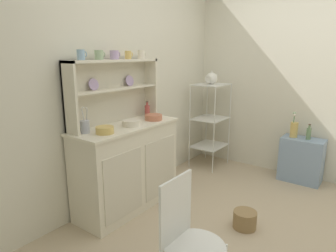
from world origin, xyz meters
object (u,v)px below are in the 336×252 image
at_px(hutch_cabinet, 127,166).
at_px(cup_sky_0, 81,55).
at_px(porcelain_teapot, 211,78).
at_px(flower_vase, 294,129).
at_px(bakers_rack, 210,116).
at_px(wire_chair, 187,234).
at_px(bowl_mixing_large, 105,130).
at_px(floor_basket, 245,220).
at_px(side_shelf_blue, 301,160).
at_px(oil_bottle, 309,133).
at_px(hutch_shelf_unit, 113,86).
at_px(jam_bottle, 147,110).
at_px(utensil_jar, 85,126).

height_order(hutch_cabinet, cup_sky_0, cup_sky_0).
relative_size(porcelain_teapot, flower_vase, 0.77).
bearing_deg(bakers_rack, flower_vase, -78.97).
relative_size(cup_sky_0, flower_vase, 0.28).
distance_m(wire_chair, bowl_mixing_large, 1.22).
bearing_deg(flower_vase, wire_chair, -179.36).
xyz_separation_m(hutch_cabinet, bowl_mixing_large, (-0.33, -0.07, 0.45)).
relative_size(floor_basket, flower_vase, 0.67).
xyz_separation_m(bakers_rack, cup_sky_0, (-1.89, 0.22, 0.81)).
distance_m(side_shelf_blue, wire_chair, 2.44).
relative_size(bakers_rack, wire_chair, 1.34).
xyz_separation_m(side_shelf_blue, oil_bottle, (0.00, -0.05, 0.35)).
height_order(floor_basket, oil_bottle, oil_bottle).
height_order(hutch_shelf_unit, jam_bottle, hutch_shelf_unit).
bearing_deg(hutch_shelf_unit, utensil_jar, -168.53).
distance_m(bakers_rack, oil_bottle, 1.23).
xyz_separation_m(floor_basket, cup_sky_0, (-0.72, 1.24, 1.45)).
bearing_deg(flower_vase, bakers_rack, 101.03).
distance_m(utensil_jar, flower_vase, 2.48).
relative_size(hutch_cabinet, bakers_rack, 1.00).
height_order(hutch_cabinet, wire_chair, hutch_cabinet).
xyz_separation_m(hutch_cabinet, porcelain_teapot, (1.51, -0.10, 0.77)).
height_order(bakers_rack, bowl_mixing_large, bakers_rack).
height_order(hutch_cabinet, porcelain_teapot, porcelain_teapot).
height_order(utensil_jar, flower_vase, utensil_jar).
distance_m(bakers_rack, jam_bottle, 1.13).
bearing_deg(wire_chair, floor_basket, -28.09).
relative_size(hutch_cabinet, utensil_jar, 4.83).
bearing_deg(bakers_rack, bowl_mixing_large, 179.18).
bearing_deg(bowl_mixing_large, bakers_rack, -0.82).
xyz_separation_m(hutch_cabinet, oil_bottle, (1.72, -1.31, 0.17)).
bearing_deg(bakers_rack, oil_bottle, -80.46).
bearing_deg(jam_bottle, floor_basket, -93.95).
relative_size(utensil_jar, porcelain_teapot, 0.98).
relative_size(floor_basket, jam_bottle, 1.23).
bearing_deg(porcelain_teapot, jam_bottle, 170.34).
bearing_deg(hutch_shelf_unit, bowl_mixing_large, -144.61).
bearing_deg(side_shelf_blue, utensil_jar, 147.96).
distance_m(wire_chair, floor_basket, 1.14).
relative_size(bowl_mixing_large, jam_bottle, 0.92).
relative_size(utensil_jar, oil_bottle, 1.26).
bearing_deg(hutch_shelf_unit, floor_basket, -75.21).
relative_size(bowl_mixing_large, porcelain_teapot, 0.65).
relative_size(porcelain_teapot, oil_bottle, 1.29).
bearing_deg(hutch_cabinet, utensil_jar, 169.57).
relative_size(hutch_cabinet, side_shelf_blue, 2.11).
distance_m(hutch_cabinet, bakers_rack, 1.54).
bearing_deg(floor_basket, utensil_jar, 122.43).
height_order(wire_chair, cup_sky_0, cup_sky_0).
bearing_deg(porcelain_teapot, hutch_shelf_unit, 170.15).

